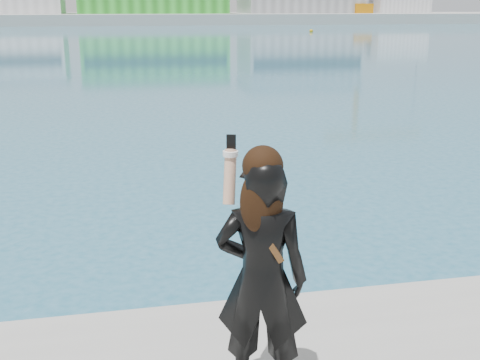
% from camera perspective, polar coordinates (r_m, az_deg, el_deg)
% --- Properties ---
extents(far_quay, '(320.00, 40.00, 2.00)m').
position_cam_1_polar(far_quay, '(133.87, -11.85, 14.77)').
color(far_quay, '#9E9E99').
rests_on(far_quay, ground).
extents(buoy_near, '(0.50, 0.50, 0.50)m').
position_cam_1_polar(buoy_near, '(85.56, 6.76, 13.75)').
color(buoy_near, '#D69C0B').
rests_on(buoy_near, ground).
extents(woman, '(0.70, 0.57, 1.76)m').
position_cam_1_polar(woman, '(3.96, 2.06, -8.75)').
color(woman, black).
rests_on(woman, near_quay).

